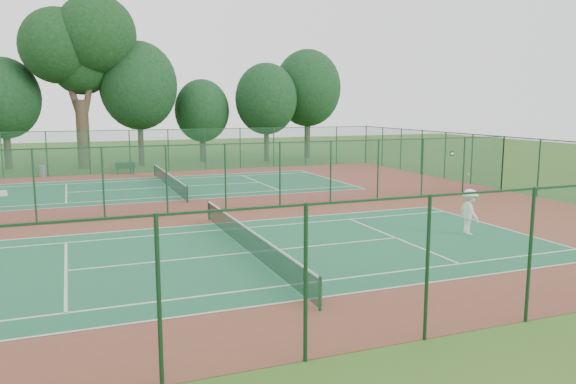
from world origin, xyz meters
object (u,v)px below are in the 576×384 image
Objects in this scene: player_near at (469,212)px; bench at (125,168)px; big_tree at (79,46)px; trash_bin at (43,171)px.

bench is (-11.65, 26.95, -0.50)m from player_near.
player_near is at bearing -66.16° from big_tree.
bench reaches higher than trash_bin.
big_tree reaches higher than trash_bin.
big_tree reaches higher than player_near.
player_near is 29.37m from bench.
big_tree reaches higher than bench.
trash_bin is (-17.70, 27.14, -0.53)m from player_near.
bench is at bearing -64.02° from big_tree.
player_near is at bearing -56.89° from trash_bin.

